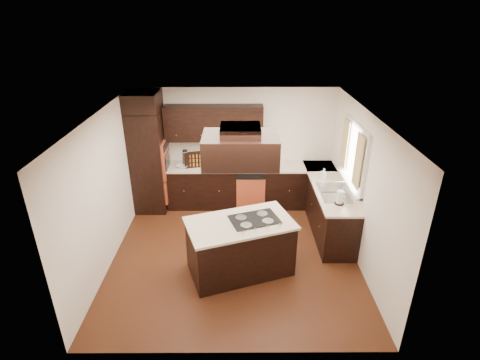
# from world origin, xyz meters

# --- Properties ---
(floor) EXTENTS (4.20, 4.20, 0.02)m
(floor) POSITION_xyz_m (0.00, 0.00, -0.01)
(floor) COLOR #5F2F17
(floor) RESTS_ON ground
(ceiling) EXTENTS (4.20, 4.20, 0.02)m
(ceiling) POSITION_xyz_m (0.00, 0.00, 2.51)
(ceiling) COLOR white
(ceiling) RESTS_ON ground
(wall_back) EXTENTS (4.20, 0.02, 2.50)m
(wall_back) POSITION_xyz_m (0.00, 2.11, 1.25)
(wall_back) COLOR white
(wall_back) RESTS_ON ground
(wall_front) EXTENTS (4.20, 0.02, 2.50)m
(wall_front) POSITION_xyz_m (0.00, -2.11, 1.25)
(wall_front) COLOR white
(wall_front) RESTS_ON ground
(wall_left) EXTENTS (0.02, 4.20, 2.50)m
(wall_left) POSITION_xyz_m (-2.11, 0.00, 1.25)
(wall_left) COLOR white
(wall_left) RESTS_ON ground
(wall_right) EXTENTS (0.02, 4.20, 2.50)m
(wall_right) POSITION_xyz_m (2.11, 0.00, 1.25)
(wall_right) COLOR white
(wall_right) RESTS_ON ground
(oven_column) EXTENTS (0.65, 0.75, 2.12)m
(oven_column) POSITION_xyz_m (-1.78, 1.71, 1.06)
(oven_column) COLOR black
(oven_column) RESTS_ON floor
(wall_oven_face) EXTENTS (0.05, 0.62, 0.78)m
(wall_oven_face) POSITION_xyz_m (-1.43, 1.71, 1.12)
(wall_oven_face) COLOR #C7522F
(wall_oven_face) RESTS_ON oven_column
(base_cabinets_back) EXTENTS (2.93, 0.60, 0.88)m
(base_cabinets_back) POSITION_xyz_m (0.03, 1.80, 0.44)
(base_cabinets_back) COLOR black
(base_cabinets_back) RESTS_ON floor
(base_cabinets_right) EXTENTS (0.60, 2.40, 0.88)m
(base_cabinets_right) POSITION_xyz_m (1.80, 0.90, 0.44)
(base_cabinets_right) COLOR black
(base_cabinets_right) RESTS_ON floor
(countertop_back) EXTENTS (2.93, 0.63, 0.04)m
(countertop_back) POSITION_xyz_m (0.03, 1.79, 0.90)
(countertop_back) COLOR beige
(countertop_back) RESTS_ON base_cabinets_back
(countertop_right) EXTENTS (0.63, 2.40, 0.04)m
(countertop_right) POSITION_xyz_m (1.79, 0.90, 0.90)
(countertop_right) COLOR beige
(countertop_right) RESTS_ON base_cabinets_right
(upper_cabinets) EXTENTS (2.00, 0.34, 0.72)m
(upper_cabinets) POSITION_xyz_m (-0.43, 1.93, 1.81)
(upper_cabinets) COLOR black
(upper_cabinets) RESTS_ON wall_back
(dishwasher_front) EXTENTS (0.60, 0.05, 0.72)m
(dishwasher_front) POSITION_xyz_m (0.33, 1.50, 0.40)
(dishwasher_front) COLOR #C7522F
(dishwasher_front) RESTS_ON floor
(window_frame) EXTENTS (0.06, 1.32, 1.12)m
(window_frame) POSITION_xyz_m (2.07, 0.55, 1.65)
(window_frame) COLOR silver
(window_frame) RESTS_ON wall_right
(window_pane) EXTENTS (0.00, 1.20, 1.00)m
(window_pane) POSITION_xyz_m (2.10, 0.55, 1.65)
(window_pane) COLOR white
(window_pane) RESTS_ON wall_right
(curtain_left) EXTENTS (0.02, 0.34, 0.90)m
(curtain_left) POSITION_xyz_m (2.01, 0.13, 1.70)
(curtain_left) COLOR beige
(curtain_left) RESTS_ON wall_right
(curtain_right) EXTENTS (0.02, 0.34, 0.90)m
(curtain_right) POSITION_xyz_m (2.01, 0.97, 1.70)
(curtain_right) COLOR beige
(curtain_right) RESTS_ON wall_right
(sink_rim) EXTENTS (0.52, 0.84, 0.01)m
(sink_rim) POSITION_xyz_m (1.80, 0.55, 0.92)
(sink_rim) COLOR silver
(sink_rim) RESTS_ON countertop_right
(island) EXTENTS (1.78, 1.34, 0.88)m
(island) POSITION_xyz_m (0.10, -0.46, 0.44)
(island) COLOR black
(island) RESTS_ON floor
(island_top) EXTENTS (1.86, 1.41, 0.04)m
(island_top) POSITION_xyz_m (0.10, -0.46, 0.90)
(island_top) COLOR beige
(island_top) RESTS_ON island
(cooktop) EXTENTS (0.87, 0.72, 0.01)m
(cooktop) POSITION_xyz_m (0.32, -0.39, 0.93)
(cooktop) COLOR black
(cooktop) RESTS_ON island_top
(range_hood) EXTENTS (1.05, 0.72, 0.42)m
(range_hood) POSITION_xyz_m (0.10, -0.55, 2.16)
(range_hood) COLOR black
(range_hood) RESTS_ON ceiling
(hood_duct) EXTENTS (0.55, 0.50, 0.13)m
(hood_duct) POSITION_xyz_m (0.10, -0.55, 2.44)
(hood_duct) COLOR black
(hood_duct) RESTS_ON ceiling
(blender_base) EXTENTS (0.15, 0.15, 0.10)m
(blender_base) POSITION_xyz_m (-1.02, 1.72, 0.97)
(blender_base) COLOR silver
(blender_base) RESTS_ON countertop_back
(blender_pitcher) EXTENTS (0.13, 0.13, 0.26)m
(blender_pitcher) POSITION_xyz_m (-1.02, 1.72, 1.15)
(blender_pitcher) COLOR silver
(blender_pitcher) RESTS_ON blender_base
(spice_rack) EXTENTS (0.40, 0.20, 0.33)m
(spice_rack) POSITION_xyz_m (-0.85, 1.74, 1.08)
(spice_rack) COLOR black
(spice_rack) RESTS_ON countertop_back
(mixing_bowl) EXTENTS (0.30, 0.30, 0.06)m
(mixing_bowl) POSITION_xyz_m (-1.09, 1.72, 0.95)
(mixing_bowl) COLOR silver
(mixing_bowl) RESTS_ON countertop_back
(soap_bottle) EXTENTS (0.13, 0.13, 0.21)m
(soap_bottle) POSITION_xyz_m (1.72, 1.15, 1.03)
(soap_bottle) COLOR silver
(soap_bottle) RESTS_ON countertop_right
(paper_towel) EXTENTS (0.14, 0.14, 0.25)m
(paper_towel) POSITION_xyz_m (1.78, 0.12, 1.04)
(paper_towel) COLOR silver
(paper_towel) RESTS_ON countertop_right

